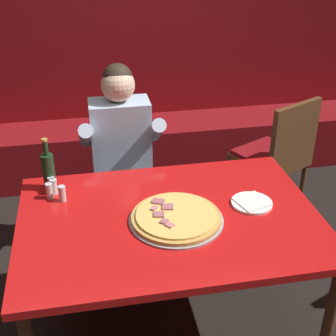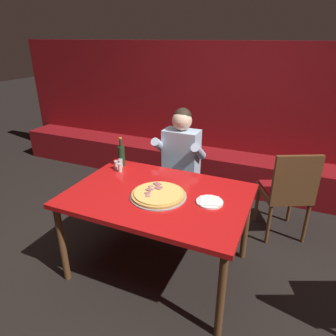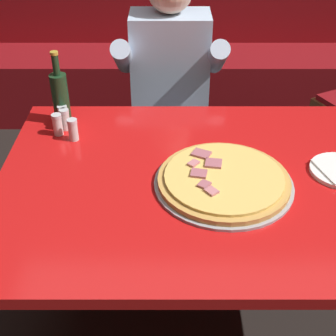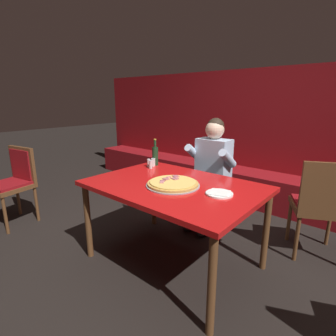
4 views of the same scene
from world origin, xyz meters
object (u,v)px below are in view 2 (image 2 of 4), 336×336
at_px(shaker_parmesan, 120,164).
at_px(diner_seated_blue_shirt, 178,162).
at_px(main_dining_table, 158,201).
at_px(beer_bottle, 121,155).
at_px(pizza, 158,194).
at_px(shaker_red_pepper_flakes, 121,163).
at_px(shaker_oregano, 120,168).
at_px(dining_chair_by_booth, 288,189).
at_px(plate_white_paper, 210,202).
at_px(shaker_black_pepper, 116,166).

distance_m(shaker_parmesan, diner_seated_blue_shirt, 0.66).
bearing_deg(main_dining_table, beer_bottle, 146.52).
bearing_deg(pizza, shaker_red_pepper_flakes, 146.79).
relative_size(main_dining_table, diner_seated_blue_shirt, 1.15).
height_order(shaker_oregano, diner_seated_blue_shirt, diner_seated_blue_shirt).
distance_m(beer_bottle, dining_chair_by_booth, 1.68).
height_order(shaker_oregano, dining_chair_by_booth, dining_chair_by_booth).
relative_size(pizza, plate_white_paper, 2.18).
bearing_deg(beer_bottle, main_dining_table, -33.48).
bearing_deg(shaker_oregano, dining_chair_by_booth, 25.27).
height_order(beer_bottle, diner_seated_blue_shirt, diner_seated_blue_shirt).
distance_m(plate_white_paper, shaker_black_pepper, 1.04).
bearing_deg(shaker_black_pepper, main_dining_table, -25.82).
height_order(shaker_parmesan, shaker_black_pepper, same).
relative_size(main_dining_table, shaker_oregano, 17.07).
distance_m(beer_bottle, shaker_red_pepper_flakes, 0.08).
bearing_deg(plate_white_paper, shaker_parmesan, 163.62).
height_order(pizza, plate_white_paper, pizza).
distance_m(pizza, beer_bottle, 0.74).
distance_m(shaker_red_pepper_flakes, dining_chair_by_booth, 1.68).
bearing_deg(beer_bottle, shaker_black_pepper, -90.10).
height_order(main_dining_table, plate_white_paper, plate_white_paper).
bearing_deg(shaker_oregano, shaker_parmesan, 119.65).
bearing_deg(beer_bottle, shaker_oregano, -65.23).
height_order(main_dining_table, shaker_black_pepper, shaker_black_pepper).
height_order(beer_bottle, shaker_parmesan, beer_bottle).
xyz_separation_m(beer_bottle, shaker_oregano, (0.06, -0.14, -0.07)).
bearing_deg(shaker_parmesan, pizza, -31.83).
bearing_deg(diner_seated_blue_shirt, plate_white_paper, -53.83).
distance_m(shaker_parmesan, shaker_black_pepper, 0.04).
height_order(beer_bottle, shaker_black_pepper, beer_bottle).
relative_size(diner_seated_blue_shirt, dining_chair_by_booth, 1.32).
bearing_deg(shaker_parmesan, shaker_oregano, -60.35).
bearing_deg(beer_bottle, plate_white_paper, -19.32).
xyz_separation_m(shaker_parmesan, dining_chair_by_booth, (1.54, 0.63, -0.24)).
height_order(beer_bottle, shaker_red_pepper_flakes, beer_bottle).
distance_m(main_dining_table, beer_bottle, 0.72).
xyz_separation_m(pizza, plate_white_paper, (0.41, 0.07, -0.01)).
relative_size(shaker_red_pepper_flakes, shaker_black_pepper, 1.00).
distance_m(pizza, shaker_parmesan, 0.68).
bearing_deg(dining_chair_by_booth, beer_bottle, -160.11).
relative_size(shaker_parmesan, diner_seated_blue_shirt, 0.07).
relative_size(main_dining_table, shaker_red_pepper_flakes, 17.07).
bearing_deg(shaker_parmesan, shaker_red_pepper_flakes, 112.84).
relative_size(main_dining_table, shaker_black_pepper, 17.07).
xyz_separation_m(plate_white_paper, dining_chair_by_booth, (0.55, 0.92, -0.21)).
height_order(pizza, diner_seated_blue_shirt, diner_seated_blue_shirt).
relative_size(beer_bottle, shaker_oregano, 3.40).
bearing_deg(main_dining_table, shaker_oregano, 154.79).
xyz_separation_m(main_dining_table, shaker_parmesan, (-0.56, 0.32, 0.11)).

